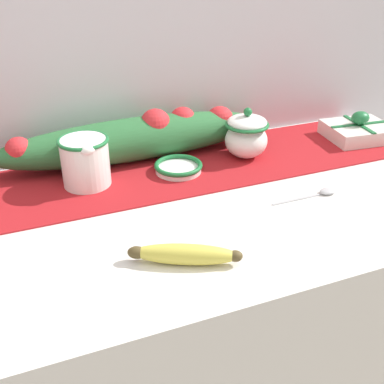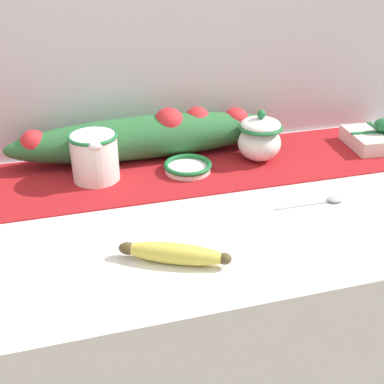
{
  "view_description": "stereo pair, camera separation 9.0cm",
  "coord_description": "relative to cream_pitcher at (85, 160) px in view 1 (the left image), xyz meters",
  "views": [
    {
      "loc": [
        -0.27,
        -0.77,
        1.41
      ],
      "look_at": [
        0.03,
        -0.04,
        0.98
      ],
      "focal_mm": 45.0,
      "sensor_mm": 36.0,
      "label": 1
    },
    {
      "loc": [
        -0.18,
        -0.8,
        1.41
      ],
      "look_at": [
        0.03,
        -0.04,
        0.98
      ],
      "focal_mm": 45.0,
      "sensor_mm": 36.0,
      "label": 2
    }
  ],
  "objects": [
    {
      "name": "cream_pitcher",
      "position": [
        0.0,
        0.0,
        0.0
      ],
      "size": [
        0.11,
        0.12,
        0.11
      ],
      "color": "white",
      "rests_on": "countertop"
    },
    {
      "name": "poinsettia_garland",
      "position": [
        0.14,
        0.08,
        -0.0
      ],
      "size": [
        0.65,
        0.11,
        0.12
      ],
      "color": "#2D6B38",
      "rests_on": "countertop"
    },
    {
      "name": "sugar_bowl",
      "position": [
        0.38,
        -0.0,
        -0.0
      ],
      "size": [
        0.1,
        0.1,
        0.12
      ],
      "color": "white",
      "rests_on": "countertop"
    },
    {
      "name": "table_runner",
      "position": [
        0.13,
        -0.0,
        -0.06
      ],
      "size": [
        1.26,
        0.27,
        0.0
      ],
      "primitive_type": "cube",
      "color": "#A8191E",
      "rests_on": "countertop"
    },
    {
      "name": "back_wall",
      "position": [
        0.13,
        0.16,
        0.21
      ],
      "size": [
        2.17,
        0.04,
        2.4
      ],
      "primitive_type": "cube",
      "color": "silver",
      "rests_on": "ground_plane"
    },
    {
      "name": "countertop",
      "position": [
        0.13,
        -0.16,
        -0.52
      ],
      "size": [
        1.37,
        0.61,
        0.93
      ],
      "primitive_type": "cube",
      "color": "silver",
      "rests_on": "ground_plane"
    },
    {
      "name": "gift_box",
      "position": [
        0.7,
        -0.01,
        -0.03
      ],
      "size": [
        0.17,
        0.15,
        0.07
      ],
      "rotation": [
        0.0,
        0.0,
        -0.1
      ],
      "color": "silver",
      "rests_on": "countertop"
    },
    {
      "name": "banana",
      "position": [
        0.09,
        -0.34,
        -0.04
      ],
      "size": [
        0.18,
        0.11,
        0.04
      ],
      "rotation": [
        0.0,
        0.0,
        -0.44
      ],
      "color": "#DBCC4C",
      "rests_on": "countertop"
    },
    {
      "name": "small_dish",
      "position": [
        0.2,
        -0.02,
        -0.05
      ],
      "size": [
        0.11,
        0.11,
        0.02
      ],
      "color": "white",
      "rests_on": "countertop"
    },
    {
      "name": "spoon",
      "position": [
        0.44,
        -0.22,
        -0.05
      ],
      "size": [
        0.15,
        0.03,
        0.01
      ],
      "rotation": [
        0.0,
        0.0,
        0.0
      ],
      "color": "#B7B7BC",
      "rests_on": "countertop"
    }
  ]
}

